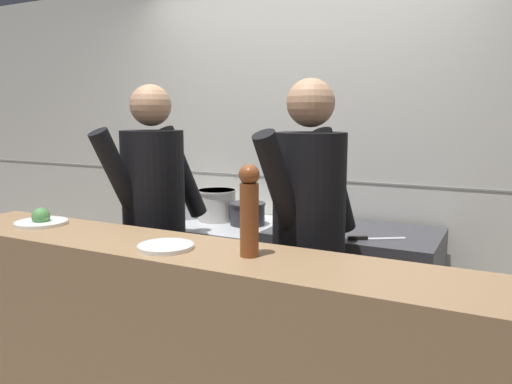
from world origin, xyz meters
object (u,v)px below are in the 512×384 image
stock_pot (183,206)px  braising_pot (247,213)px  sauce_pot (217,204)px  plated_dish_appetiser (166,247)px  chef_sous (308,239)px  oven_range (216,281)px  chef_head_cook (154,221)px  plated_dish_main (41,220)px  pepper_mill (249,209)px  chefs_knife (371,238)px

stock_pot → braising_pot: stock_pot is taller
sauce_pot → plated_dish_appetiser: (0.51, -1.25, 0.06)m
chef_sous → plated_dish_appetiser: bearing=-107.4°
oven_range → plated_dish_appetiser: plated_dish_appetiser is taller
sauce_pot → chef_head_cook: 0.65m
plated_dish_main → plated_dish_appetiser: bearing=-5.8°
stock_pot → pepper_mill: (1.15, -1.16, 0.27)m
sauce_pot → chef_head_cook: bearing=-92.5°
oven_range → plated_dish_main: bearing=-107.5°
oven_range → chefs_knife: size_ratio=2.98×
plated_dish_main → plated_dish_appetiser: (0.87, -0.09, -0.01)m
chef_head_cook → chef_sous: size_ratio=1.00×
stock_pot → pepper_mill: pepper_mill is taller
braising_pot → chefs_knife: size_ratio=0.83×
pepper_mill → chef_sous: size_ratio=0.21×
chefs_knife → plated_dish_main: size_ratio=1.12×
chefs_knife → pepper_mill: pepper_mill is taller
oven_range → sauce_pot: (-0.00, 0.03, 0.55)m
oven_range → sauce_pot: sauce_pot is taller
stock_pot → plated_dish_main: size_ratio=0.95×
sauce_pot → chefs_knife: sauce_pot is taller
braising_pot → chefs_knife: 0.90m
braising_pot → pepper_mill: pepper_mill is taller
plated_dish_appetiser → chef_head_cook: chef_head_cook is taller
stock_pot → chef_sous: bearing=-27.1°
oven_range → pepper_mill: size_ratio=2.35×
plated_dish_appetiser → chefs_knife: bearing=59.3°
chefs_knife → chef_sous: (-0.21, -0.43, 0.07)m
stock_pot → chef_sous: chef_sous is taller
braising_pot → chef_head_cook: (-0.28, -0.62, 0.03)m
chef_sous → oven_range: bearing=163.0°
stock_pot → pepper_mill: 1.66m
stock_pot → plated_dish_main: (-0.08, -1.14, 0.10)m
plated_dish_main → chef_sous: 1.38m
plated_dish_main → oven_range: bearing=72.5°
chefs_knife → plated_dish_main: plated_dish_main is taller
stock_pot → chef_sous: size_ratio=0.14×
sauce_pot → chefs_knife: bearing=-10.1°
plated_dish_appetiser → pepper_mill: bearing=9.5°
plated_dish_appetiser → stock_pot: bearing=122.6°
sauce_pot → chef_sous: bearing=-34.4°
chefs_knife → plated_dish_main: bearing=-147.2°
pepper_mill → chef_sous: (0.04, 0.55, -0.24)m
chefs_knife → plated_dish_appetiser: size_ratio=1.23×
sauce_pot → plated_dish_main: 1.21m
oven_range → pepper_mill: bearing=-52.8°
plated_dish_main → sauce_pot: bearing=73.0°
chefs_knife → chef_head_cook: chef_head_cook is taller
stock_pot → plated_dish_main: 1.15m
oven_range → braising_pot: 0.57m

